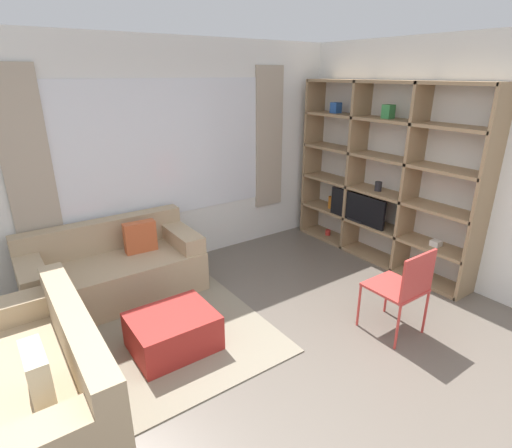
{
  "coord_description": "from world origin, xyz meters",
  "views": [
    {
      "loc": [
        -1.87,
        -1.5,
        2.3
      ],
      "look_at": [
        0.33,
        1.63,
        0.85
      ],
      "focal_mm": 28.0,
      "sensor_mm": 36.0,
      "label": 1
    }
  ],
  "objects": [
    {
      "name": "area_rug",
      "position": [
        -1.2,
        1.58,
        0.01
      ],
      "size": [
        2.69,
        1.92,
        0.01
      ],
      "primitive_type": "cube",
      "color": "gray",
      "rests_on": "ground_plane"
    },
    {
      "name": "ottoman",
      "position": [
        -0.77,
        1.33,
        0.17
      ],
      "size": [
        0.71,
        0.58,
        0.34
      ],
      "color": "#A82823",
      "rests_on": "ground_plane"
    },
    {
      "name": "ground_plane",
      "position": [
        0.0,
        0.0,
        0.0
      ],
      "size": [
        16.0,
        16.0,
        0.0
      ],
      "primitive_type": "plane",
      "color": "#665B51"
    },
    {
      "name": "folding_chair",
      "position": [
        1.03,
        0.32,
        0.52
      ],
      "size": [
        0.44,
        0.46,
        0.86
      ],
      "rotation": [
        0.0,
        0.0,
        3.14
      ],
      "color": "#CC3D38",
      "rests_on": "ground_plane"
    },
    {
      "name": "wall_right",
      "position": [
        2.42,
        1.48,
        1.35
      ],
      "size": [
        0.07,
        4.17,
        2.7
      ],
      "primitive_type": "cube",
      "color": "white",
      "rests_on": "ground_plane"
    },
    {
      "name": "couch_side",
      "position": [
        -1.86,
        1.1,
        0.31
      ],
      "size": [
        0.86,
        1.72,
        0.8
      ],
      "rotation": [
        0.0,
        0.0,
        -1.57
      ],
      "color": "tan",
      "rests_on": "ground_plane"
    },
    {
      "name": "shelving_unit",
      "position": [
        2.24,
        1.57,
        1.1
      ],
      "size": [
        0.37,
        2.54,
        2.23
      ],
      "color": "silver",
      "rests_on": "ground_plane"
    },
    {
      "name": "couch_main",
      "position": [
        -0.9,
        2.52,
        0.31
      ],
      "size": [
        1.78,
        0.86,
        0.8
      ],
      "color": "tan",
      "rests_on": "ground_plane"
    },
    {
      "name": "wall_back",
      "position": [
        0.0,
        3.0,
        1.36
      ],
      "size": [
        5.97,
        0.11,
        2.7
      ],
      "color": "white",
      "rests_on": "ground_plane"
    }
  ]
}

